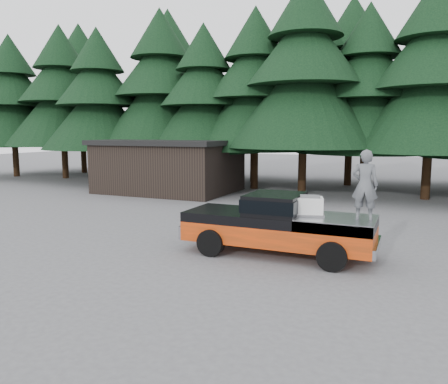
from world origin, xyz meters
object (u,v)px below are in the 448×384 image
at_px(pickup_truck, 278,234).
at_px(air_compressor, 310,207).
at_px(man_on_bed, 365,185).
at_px(utility_building, 169,166).

xyz_separation_m(pickup_truck, air_compressor, (0.98, 0.00, 0.93)).
distance_m(air_compressor, man_on_bed, 1.73).
bearing_deg(pickup_truck, air_compressor, 0.02).
xyz_separation_m(air_compressor, man_on_bed, (1.56, -0.05, 0.74)).
xyz_separation_m(man_on_bed, utility_building, (-13.11, 11.31, -0.66)).
relative_size(man_on_bed, utility_building, 0.24).
relative_size(pickup_truck, man_on_bed, 3.00).
height_order(man_on_bed, utility_building, man_on_bed).
bearing_deg(utility_building, pickup_truck, -46.82).
height_order(pickup_truck, utility_building, utility_building).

